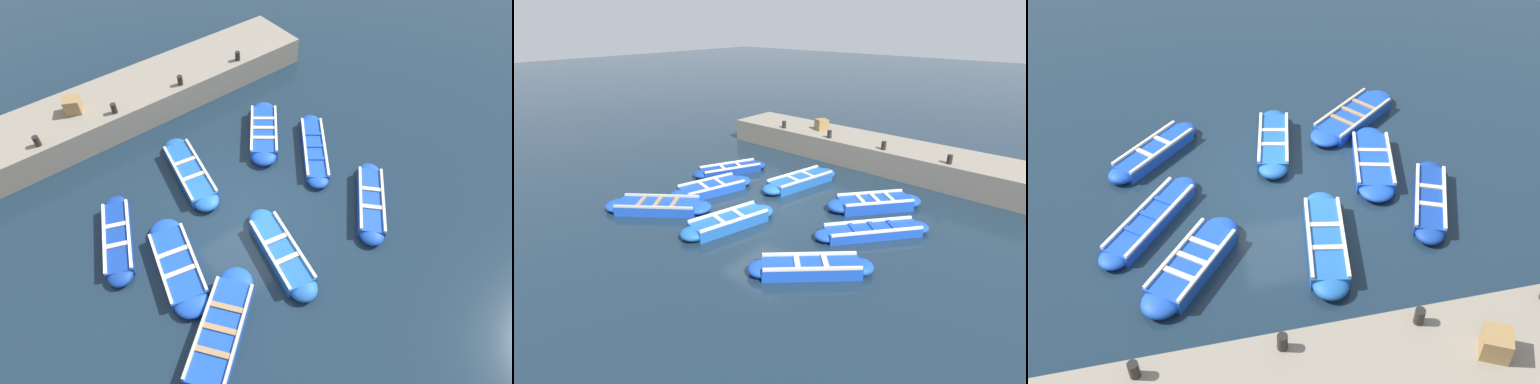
# 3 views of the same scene
# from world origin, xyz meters

# --- Properties ---
(ground_plane) EXTENTS (120.00, 120.00, 0.00)m
(ground_plane) POSITION_xyz_m (0.00, 0.00, 0.00)
(ground_plane) COLOR #162838
(boat_end_of_row) EXTENTS (3.28, 2.80, 0.35)m
(boat_end_of_row) POSITION_xyz_m (-0.74, 3.59, 0.15)
(boat_end_of_row) COLOR #1947B7
(boat_end_of_row) RESTS_ON ground
(boat_broadside) EXTENTS (3.17, 2.78, 0.44)m
(boat_broadside) POSITION_xyz_m (-2.49, 2.73, 0.19)
(boat_broadside) COLOR #1947B7
(boat_broadside) RESTS_ON ground
(boat_outer_left) EXTENTS (3.45, 1.71, 0.38)m
(boat_outer_left) POSITION_xyz_m (0.27, -2.57, 0.16)
(boat_outer_left) COLOR #1947B7
(boat_outer_left) RESTS_ON ground
(boat_bow_out) EXTENTS (2.98, 3.48, 0.40)m
(boat_bow_out) POSITION_xyz_m (2.55, -2.71, 0.17)
(boat_bow_out) COLOR #1947B7
(boat_bow_out) RESTS_ON ground
(boat_stern_in) EXTENTS (3.24, 1.91, 0.38)m
(boat_stern_in) POSITION_xyz_m (-1.56, -3.49, 0.16)
(boat_stern_in) COLOR navy
(boat_stern_in) RESTS_ON ground
(boat_centre) EXTENTS (3.35, 1.46, 0.43)m
(boat_centre) POSITION_xyz_m (1.76, -0.05, 0.19)
(boat_centre) COLOR #1E59AD
(boat_centre) RESTS_ON ground
(boat_mid_row) EXTENTS (2.75, 2.86, 0.40)m
(boat_mid_row) POSITION_xyz_m (2.08, 3.34, 0.17)
(boat_mid_row) COLOR #1947B7
(boat_mid_row) RESTS_ON ground
(boat_inner_gap) EXTENTS (3.64, 1.46, 0.43)m
(boat_inner_gap) POSITION_xyz_m (-2.45, -0.45, 0.19)
(boat_inner_gap) COLOR #1E59AD
(boat_inner_gap) RESTS_ON ground
(quay_wall) EXTENTS (2.65, 13.95, 1.06)m
(quay_wall) POSITION_xyz_m (-6.70, 0.00, 0.53)
(quay_wall) COLOR gray
(quay_wall) RESTS_ON ground
(bollard_north) EXTENTS (0.20, 0.20, 0.35)m
(bollard_north) POSITION_xyz_m (-5.73, -3.98, 1.23)
(bollard_north) COLOR black
(bollard_north) RESTS_ON quay_wall
(bollard_mid_north) EXTENTS (0.20, 0.20, 0.35)m
(bollard_mid_north) POSITION_xyz_m (-5.73, -1.33, 1.23)
(bollard_mid_north) COLOR black
(bollard_mid_north) RESTS_ON quay_wall
(bollard_mid_south) EXTENTS (0.20, 0.20, 0.35)m
(bollard_mid_south) POSITION_xyz_m (-5.73, 1.33, 1.23)
(bollard_mid_south) COLOR black
(bollard_mid_south) RESTS_ON quay_wall
(bollard_south) EXTENTS (0.20, 0.20, 0.35)m
(bollard_south) POSITION_xyz_m (-5.73, 3.98, 1.23)
(bollard_south) COLOR black
(bollard_south) RESTS_ON quay_wall
(wooden_crate) EXTENTS (0.70, 0.70, 0.52)m
(wooden_crate) POSITION_xyz_m (-6.65, -2.40, 1.32)
(wooden_crate) COLOR olive
(wooden_crate) RESTS_ON quay_wall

